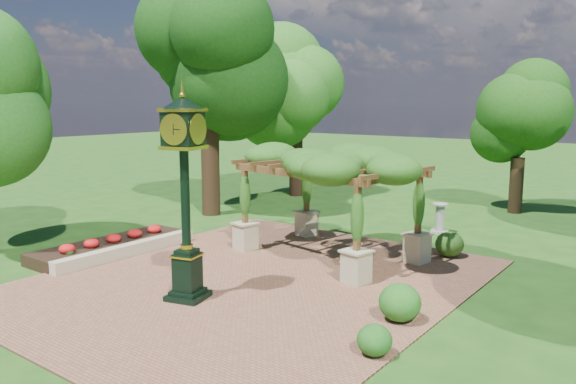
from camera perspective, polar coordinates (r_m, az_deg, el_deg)
The scene contains 13 objects.
ground at distance 14.32m, azimuth -6.11°, elevation -10.02°, with size 120.00×120.00×0.00m, color #1E4714.
brick_plaza at distance 15.02m, azimuth -3.48°, elevation -8.98°, with size 10.00×12.00×0.04m, color brown.
border_wall at distance 17.89m, azimuth -15.91°, elevation -5.74°, with size 0.35×5.00×0.40m, color #C6B793.
flower_bed at distance 18.60m, azimuth -17.60°, elevation -5.31°, with size 1.50×5.00×0.36m, color red.
pedestal_clock at distance 13.18m, azimuth -10.46°, elevation 1.23°, with size 1.17×1.17×4.87m.
pergola at distance 16.80m, azimuth 4.13°, elevation 2.49°, with size 5.80×4.19×3.34m.
sundial at distance 20.91m, azimuth 15.17°, elevation -2.78°, with size 0.74×0.74×1.09m.
shrub_front at distance 10.85m, azimuth 8.78°, elevation -14.64°, with size 0.66×0.66×0.60m, color #1D5317.
shrub_mid at distance 12.46m, azimuth 11.29°, elevation -10.95°, with size 0.91×0.91×0.82m, color #215A19.
shrub_back at distance 17.75m, azimuth 16.08°, elevation -5.11°, with size 0.85×0.85×0.77m, color #2E5C1A.
tree_west_near at distance 23.40m, azimuth -8.13°, elevation 13.20°, with size 5.16×5.16×9.27m.
tree_west_far at distance 28.02m, azimuth 0.83°, elevation 11.00°, with size 4.08×4.08×8.14m.
tree_north at distance 25.42m, azimuth 22.58°, elevation 7.27°, with size 2.99×2.99×6.09m.
Camera 1 is at (9.27, -9.85, 4.70)m, focal length 35.00 mm.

